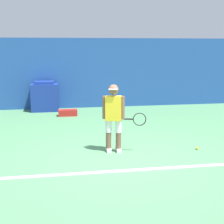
# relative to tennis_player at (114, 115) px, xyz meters

# --- Properties ---
(ground_plane) EXTENTS (24.00, 24.00, 0.00)m
(ground_plane) POSITION_rel_tennis_player_xyz_m (0.07, -0.55, -0.82)
(ground_plane) COLOR #518C5B
(back_wall) EXTENTS (24.00, 0.10, 2.61)m
(back_wall) POSITION_rel_tennis_player_xyz_m (0.07, 5.33, 0.48)
(back_wall) COLOR #234C99
(back_wall) RESTS_ON ground_plane
(court_baseline) EXTENTS (21.60, 0.10, 0.01)m
(court_baseline) POSITION_rel_tennis_player_xyz_m (0.07, -1.13, -0.81)
(court_baseline) COLOR white
(court_baseline) RESTS_ON ground_plane
(tennis_player) EXTENTS (0.92, 0.33, 1.49)m
(tennis_player) POSITION_rel_tennis_player_xyz_m (0.00, 0.00, 0.00)
(tennis_player) COLOR brown
(tennis_player) RESTS_ON ground_plane
(tennis_ball) EXTENTS (0.07, 0.07, 0.07)m
(tennis_ball) POSITION_rel_tennis_player_xyz_m (1.88, -0.17, -0.79)
(tennis_ball) COLOR #D1E533
(tennis_ball) RESTS_ON ground_plane
(covered_chair) EXTENTS (0.96, 0.65, 1.08)m
(covered_chair) POSITION_rel_tennis_player_xyz_m (-1.71, 4.91, -0.31)
(covered_chair) COLOR navy
(covered_chair) RESTS_ON ground_plane
(equipment_bag) EXTENTS (0.63, 0.27, 0.21)m
(equipment_bag) POSITION_rel_tennis_player_xyz_m (-0.92, 3.89, -0.71)
(equipment_bag) COLOR #B2231E
(equipment_bag) RESTS_ON ground_plane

